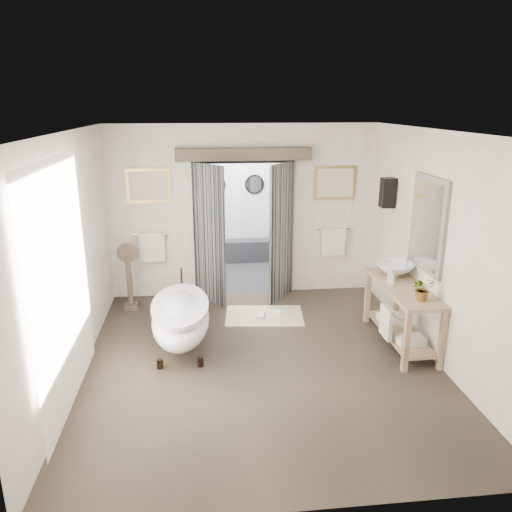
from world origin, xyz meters
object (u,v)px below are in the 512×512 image
object	(u,v)px
vanity	(400,310)
rug	(264,316)
basin	(395,270)
clawfoot_tub	(181,318)

from	to	relation	value
vanity	rug	distance (m)	2.13
vanity	rug	size ratio (longest dim) A/B	1.33
vanity	basin	bearing A→B (deg)	83.71
rug	basin	size ratio (longest dim) A/B	2.21
clawfoot_tub	basin	xyz separation A→B (m)	(3.04, 0.14, 0.53)
clawfoot_tub	rug	world-z (taller)	clawfoot_tub
basin	vanity	bearing A→B (deg)	-111.46
clawfoot_tub	rug	xyz separation A→B (m)	(1.26, 0.84, -0.41)
rug	clawfoot_tub	bearing A→B (deg)	-146.26
vanity	rug	world-z (taller)	vanity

